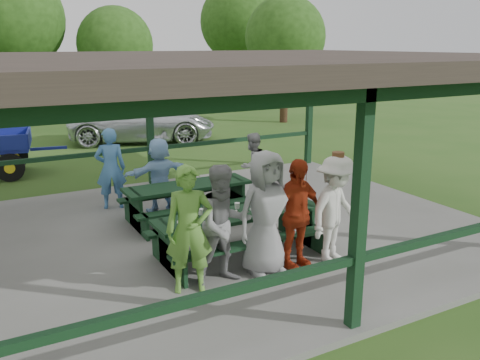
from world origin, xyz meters
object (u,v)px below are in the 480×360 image
picnic_table_near (239,228)px  spectator_blue (111,168)px  contestant_white_fedora (335,209)px  spectator_lblue (159,175)px  pickup_truck (143,121)px  spectator_grey (252,166)px  contestant_grey_left (224,225)px  contestant_green (189,230)px  contestant_grey_mid (266,213)px  contestant_red (296,215)px  picnic_table_far (188,198)px

picnic_table_near → spectator_blue: bearing=108.5°
contestant_white_fedora → spectator_lblue: contestant_white_fedora is taller
pickup_truck → spectator_grey: bearing=-162.0°
picnic_table_near → contestant_grey_left: 1.09m
contestant_green → pickup_truck: 12.37m
contestant_green → contestant_grey_mid: size_ratio=0.95×
picnic_table_near → spectator_grey: (1.81, 2.73, 0.27)m
contestant_white_fedora → spectator_lblue: (-1.58, 3.79, -0.10)m
contestant_red → contestant_white_fedora: 0.70m
contestant_green → contestant_grey_mid: (1.25, -0.00, 0.04)m
contestant_grey_left → contestant_grey_mid: contestant_grey_mid is taller
picnic_table_near → picnic_table_far: same height
picnic_table_far → spectator_grey: size_ratio=1.66×
contestant_grey_left → contestant_green: bearing=179.5°
contestant_grey_left → contestant_grey_mid: size_ratio=0.93×
picnic_table_far → contestant_white_fedora: 3.23m
contestant_green → contestant_red: contestant_green is taller
contestant_grey_mid → contestant_white_fedora: (1.19, -0.17, -0.08)m
contestant_grey_left → picnic_table_far: bearing=77.8°
spectator_grey → contestant_grey_mid: bearing=40.3°
contestant_grey_left → pickup_truck: (2.66, 11.95, -0.26)m
contestant_grey_mid → contestant_white_fedora: bearing=-8.2°
contestant_red → spectator_lblue: 3.81m
picnic_table_far → contestant_grey_mid: (0.12, -2.75, 0.49)m
contestant_green → spectator_blue: contestant_green is taller
contestant_grey_left → contestant_red: 1.21m
picnic_table_far → spectator_lblue: 0.96m
contestant_white_fedora → pickup_truck: bearing=66.8°
spectator_grey → spectator_blue: bearing=-38.0°
picnic_table_near → spectator_grey: 3.29m
contestant_grey_left → pickup_truck: bearing=77.3°
picnic_table_far → contestant_green: contestant_green is taller
spectator_blue → pickup_truck: 8.29m
picnic_table_near → contestant_green: 1.48m
spectator_lblue → pickup_truck: (2.34, 8.33, -0.15)m
contestant_red → spectator_blue: bearing=104.5°
spectator_lblue → spectator_blue: size_ratio=0.90×
contestant_grey_left → contestant_white_fedora: 1.90m
pickup_truck → contestant_grey_left: bearing=-173.3°
pickup_truck → picnic_table_far: bearing=-173.4°
contestant_grey_left → spectator_lblue: contestant_grey_left is taller
picnic_table_far → spectator_lblue: (-0.27, 0.87, 0.31)m
contestant_green → spectator_blue: size_ratio=1.06×
picnic_table_near → contestant_red: 1.07m
contestant_red → spectator_grey: contestant_red is taller
spectator_lblue → spectator_blue: (-0.84, 0.67, 0.09)m
contestant_grey_left → spectator_lblue: (0.32, 3.62, -0.11)m
contestant_grey_left → contestant_red: size_ratio=1.02×
contestant_white_fedora → contestant_grey_left: bearing=155.3°
contestant_green → contestant_grey_left: size_ratio=1.03×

